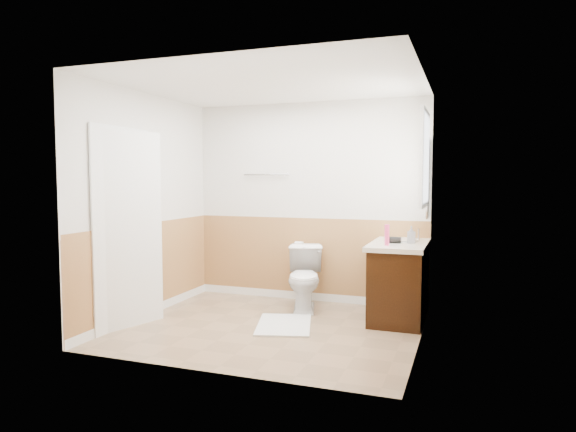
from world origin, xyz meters
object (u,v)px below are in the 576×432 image
at_px(bath_mat, 284,325).
at_px(lotion_bottle, 387,235).
at_px(vanity_cabinet, 400,282).
at_px(soap_dispenser, 411,235).
at_px(toilet, 305,278).

xyz_separation_m(bath_mat, lotion_bottle, (1.01, 0.38, 0.95)).
bearing_deg(bath_mat, vanity_cabinet, 32.70).
height_order(bath_mat, vanity_cabinet, vanity_cabinet).
bearing_deg(vanity_cabinet, lotion_bottle, -106.77).
height_order(bath_mat, soap_dispenser, soap_dispenser).
relative_size(toilet, vanity_cabinet, 0.68).
bearing_deg(lotion_bottle, toilet, 161.45).
relative_size(bath_mat, lotion_bottle, 3.64).
height_order(vanity_cabinet, soap_dispenser, soap_dispenser).
bearing_deg(toilet, vanity_cabinet, -16.06).
xyz_separation_m(toilet, soap_dispenser, (1.23, -0.07, 0.57)).
distance_m(vanity_cabinet, soap_dispenser, 0.56).
relative_size(vanity_cabinet, lotion_bottle, 5.00).
bearing_deg(soap_dispenser, vanity_cabinet, 153.07).
bearing_deg(bath_mat, soap_dispenser, 27.90).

